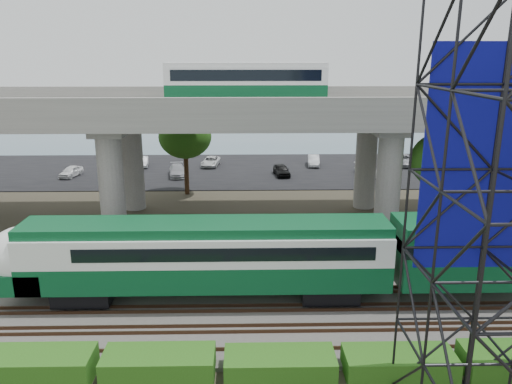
{
  "coord_description": "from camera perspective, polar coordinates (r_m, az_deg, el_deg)",
  "views": [
    {
      "loc": [
        -0.38,
        -22.32,
        13.01
      ],
      "look_at": [
        0.24,
        6.0,
        5.14
      ],
      "focal_mm": 35.0,
      "sensor_mm": 36.0,
      "label": 1
    }
  ],
  "objects": [
    {
      "name": "ground",
      "position": [
        25.84,
        -0.24,
        -14.71
      ],
      "size": [
        140.0,
        140.0,
        0.0
      ],
      "primitive_type": "plane",
      "color": "#474233",
      "rests_on": "ground"
    },
    {
      "name": "ballast_bed",
      "position": [
        27.54,
        -0.32,
        -12.44
      ],
      "size": [
        90.0,
        12.0,
        0.2
      ],
      "primitive_type": "cube",
      "color": "slate",
      "rests_on": "ground"
    },
    {
      "name": "service_road",
      "position": [
        35.29,
        -0.55,
        -6.05
      ],
      "size": [
        90.0,
        5.0,
        0.08
      ],
      "primitive_type": "cube",
      "color": "black",
      "rests_on": "ground"
    },
    {
      "name": "parking_lot",
      "position": [
        57.8,
        -0.84,
        2.54
      ],
      "size": [
        90.0,
        18.0,
        0.08
      ],
      "primitive_type": "cube",
      "color": "black",
      "rests_on": "ground"
    },
    {
      "name": "harbor_water",
      "position": [
        79.39,
        -0.96,
        6.09
      ],
      "size": [
        140.0,
        40.0,
        0.03
      ],
      "primitive_type": "cube",
      "color": "#43616E",
      "rests_on": "ground"
    },
    {
      "name": "rail_tracks",
      "position": [
        27.45,
        -0.32,
        -12.11
      ],
      "size": [
        90.0,
        9.52,
        0.16
      ],
      "color": "#472D1E",
      "rests_on": "ballast_bed"
    },
    {
      "name": "commuter_train",
      "position": [
        26.34,
        -1.04,
        -7.09
      ],
      "size": [
        29.3,
        3.06,
        4.3
      ],
      "color": "black",
      "rests_on": "rail_tracks"
    },
    {
      "name": "overpass",
      "position": [
        38.62,
        -0.71,
        8.38
      ],
      "size": [
        80.0,
        12.0,
        12.4
      ],
      "color": "#9E9B93",
      "rests_on": "ground"
    },
    {
      "name": "hedge_strip",
      "position": [
        21.94,
        2.74,
        -19.06
      ],
      "size": [
        34.6,
        1.8,
        1.2
      ],
      "color": "#245212",
      "rests_on": "ground"
    },
    {
      "name": "trees",
      "position": [
        39.43,
        -7.49,
        4.51
      ],
      "size": [
        40.94,
        16.94,
        7.69
      ],
      "color": "#382314",
      "rests_on": "ground"
    },
    {
      "name": "suv",
      "position": [
        36.65,
        -14.78,
        -4.43
      ],
      "size": [
        5.84,
        3.77,
        1.5
      ],
      "primitive_type": "imported",
      "rotation": [
        0.0,
        0.0,
        1.83
      ],
      "color": "black",
      "rests_on": "service_road"
    },
    {
      "name": "parked_cars",
      "position": [
        57.31,
        1.43,
        3.09
      ],
      "size": [
        40.16,
        9.55,
        1.27
      ],
      "color": "white",
      "rests_on": "parking_lot"
    }
  ]
}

